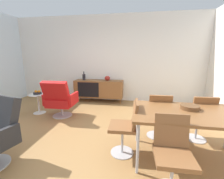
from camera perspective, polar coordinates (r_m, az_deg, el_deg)
ground_plane at (r=3.03m, az=-11.49°, el=-17.25°), size 8.32×8.32×0.00m
wall_back at (r=5.14m, az=-1.87°, el=11.47°), size 6.80×0.12×2.80m
sideboard at (r=5.01m, az=-5.05°, el=0.33°), size 1.60×0.45×0.72m
vase_cobalt at (r=5.09m, az=-10.64°, el=4.75°), size 0.10×0.10×0.28m
vase_sculptural_dark at (r=4.89m, az=-1.78°, el=4.31°), size 0.18×0.18×0.15m
dining_table at (r=2.37m, az=27.87°, el=-8.52°), size 1.60×0.90×0.74m
wooden_bowl_on_table at (r=2.46m, az=27.53°, el=-5.97°), size 0.26×0.26×0.06m
dining_chair_front_left at (r=1.90m, az=22.00°, el=-21.08°), size 0.40×0.43×0.86m
dining_chair_back_right at (r=3.06m, az=30.45°, el=-8.78°), size 0.41×0.44×0.86m
dining_chair_near_window at (r=2.34m, az=5.55°, el=-13.44°), size 0.44×0.41×0.86m
dining_chair_back_left at (r=2.88m, az=17.21°, el=-8.86°), size 0.41×0.43×0.86m
lounge_chair_red at (r=3.91m, az=-19.22°, el=-3.39°), size 0.73×0.67×0.95m
side_table_round at (r=4.46m, az=-26.23°, el=-4.04°), size 0.44×0.44×0.52m
fruit_bowl at (r=4.40m, az=-26.52°, el=-1.10°), size 0.20×0.20×0.11m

